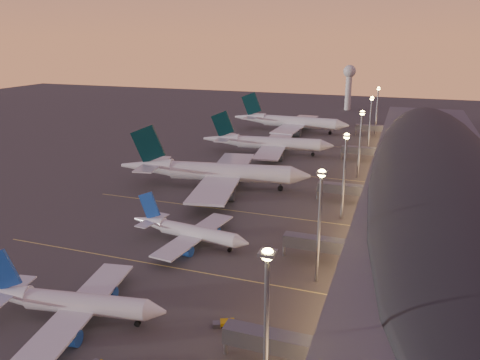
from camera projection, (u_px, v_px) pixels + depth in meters
name	position (u px, v px, depth m)	size (l,w,h in m)	color
ground	(172.00, 257.00, 115.60)	(700.00, 700.00, 0.00)	#3E3C39
airliner_narrow_south	(70.00, 303.00, 89.04)	(38.48, 34.76, 13.76)	silver
airliner_narrow_north	(188.00, 231.00, 122.40)	(35.18, 31.63, 12.56)	silver
airliner_wide_near	(214.00, 172.00, 167.15)	(69.18, 63.82, 22.19)	silver
airliner_wide_mid	(267.00, 143.00, 215.58)	(60.89, 55.88, 19.48)	silver
airliner_wide_far	(290.00, 122.00, 266.34)	(67.16, 61.10, 21.51)	silver
terminal_building	(433.00, 170.00, 158.51)	(56.35, 255.00, 17.46)	#535258
light_masts	(355.00, 144.00, 157.47)	(2.20, 217.20, 25.90)	gray
radar_tower	(349.00, 80.00, 340.15)	(9.00, 9.00, 32.50)	silver
lane_markings	(229.00, 204.00, 151.63)	(90.00, 180.36, 0.00)	#D8C659
baggage_tug_b	(225.00, 324.00, 87.63)	(4.33, 3.08, 1.21)	#C4980A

